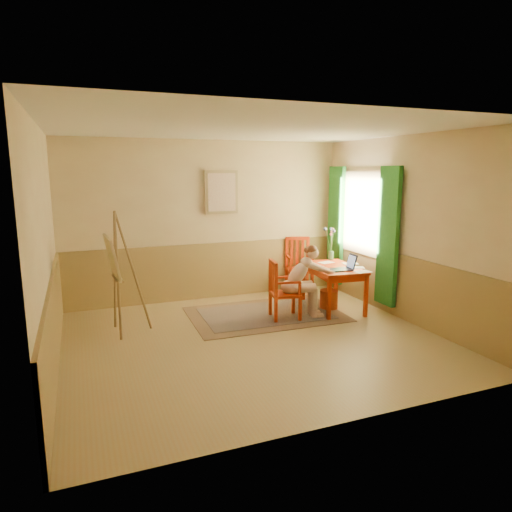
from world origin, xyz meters
name	(u,v)px	position (x,y,z in m)	size (l,w,h in m)	color
room	(254,238)	(0.00, 0.00, 1.40)	(5.04, 4.54, 2.84)	#A28856
wainscot	(235,290)	(0.00, 0.80, 0.50)	(5.00, 4.50, 1.00)	#9E824A
window	(361,225)	(2.42, 1.10, 1.35)	(0.12, 2.01, 2.20)	white
wall_portrait	(221,192)	(0.25, 2.20, 1.90)	(0.60, 0.05, 0.76)	tan
rug	(266,314)	(0.57, 0.94, 0.01)	(2.45, 1.68, 0.02)	#8C7251
table	(333,272)	(1.74, 0.84, 0.63)	(0.86, 1.28, 0.72)	#C32E03
chair_left	(282,290)	(0.72, 0.65, 0.46)	(0.49, 0.47, 0.93)	#C32E03
chair_back	(299,265)	(1.67, 1.97, 0.52)	(0.57, 0.59, 1.04)	#C32E03
figure	(303,278)	(1.05, 0.60, 0.63)	(0.88, 0.44, 1.15)	beige
laptop	(344,267)	(1.76, 0.55, 0.77)	(0.42, 0.27, 0.25)	#1E2338
papers	(348,266)	(1.98, 0.76, 0.72)	(0.62, 1.06, 0.00)	white
vase	(331,245)	(2.00, 1.38, 0.99)	(0.20, 0.29, 0.58)	#3F724C
wastebasket	(329,299)	(1.68, 0.84, 0.16)	(0.30, 0.30, 0.32)	#B13D16
easel	(115,262)	(-1.70, 0.94, 1.03)	(0.60, 0.78, 1.75)	olive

